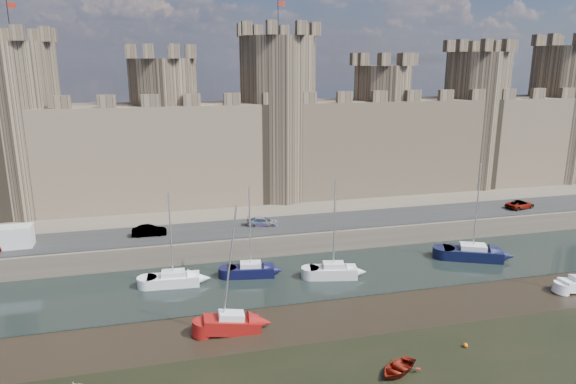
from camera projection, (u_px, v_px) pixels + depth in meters
name	position (u px, v px, depth m)	size (l,w,h in m)	color
water_channel	(311.00, 275.00, 54.74)	(160.00, 12.00, 0.08)	black
quay	(252.00, 186.00, 88.25)	(160.00, 60.00, 2.50)	#4C443A
road	(289.00, 225.00, 63.51)	(160.00, 7.00, 0.10)	black
castle	(261.00, 136.00, 74.22)	(108.50, 11.00, 29.00)	#42382B
car_1	(149.00, 231.00, 59.36)	(1.36, 3.91, 1.29)	gray
car_2	(263.00, 222.00, 62.97)	(1.56, 3.84, 1.11)	gray
car_3	(520.00, 205.00, 70.30)	(1.95, 4.24, 1.18)	gray
van	(5.00, 238.00, 55.30)	(5.56, 2.22, 2.43)	silver
sailboat_0	(173.00, 279.00, 52.10)	(5.33, 2.41, 9.70)	silver
sailboat_1	(251.00, 270.00, 54.30)	(5.13, 2.63, 9.81)	black
sailboat_2	(333.00, 271.00, 53.93)	(5.17, 2.84, 10.55)	silver
sailboat_3	(472.00, 253.00, 58.91)	(6.87, 4.88, 11.24)	black
sailboat_4	(231.00, 323.00, 43.29)	(4.86, 2.03, 11.23)	maroon
dinghy_4	(398.00, 369.00, 37.67)	(2.51, 0.73, 3.52)	maroon
buoy_3	(465.00, 345.00, 41.07)	(0.38, 0.38, 0.38)	#EA610A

